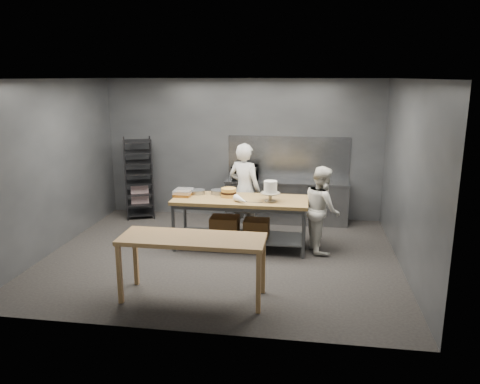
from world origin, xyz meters
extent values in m
plane|color=black|center=(0.00, 0.00, 0.00)|extent=(6.00, 6.00, 0.00)
cube|color=#4C4F54|center=(0.00, 2.50, 1.50)|extent=(6.00, 0.04, 3.00)
cube|color=olive|center=(0.26, 0.49, 0.89)|extent=(2.40, 0.90, 0.06)
cube|color=#47494C|center=(0.26, 0.49, 0.20)|extent=(2.25, 0.75, 0.03)
cylinder|color=#47494C|center=(-0.88, 0.10, 0.43)|extent=(0.06, 0.06, 0.86)
cylinder|color=#47494C|center=(-0.88, 0.88, 0.43)|extent=(0.06, 0.06, 0.86)
cylinder|color=#47494C|center=(1.40, 0.10, 0.43)|extent=(0.06, 0.06, 0.86)
cylinder|color=#47494C|center=(1.40, 0.88, 0.43)|extent=(0.06, 0.06, 0.86)
cube|color=brown|center=(-0.03, 0.50, 0.39)|extent=(0.50, 0.40, 0.35)
cube|color=brown|center=(0.55, 0.56, 0.36)|extent=(0.45, 0.38, 0.30)
cube|color=olive|center=(-0.09, -1.59, 0.87)|extent=(2.00, 0.70, 0.06)
cube|color=olive|center=(-1.04, -1.89, 0.42)|extent=(0.06, 0.06, 0.84)
cube|color=olive|center=(-1.04, -1.29, 0.42)|extent=(0.06, 0.06, 0.84)
cube|color=olive|center=(0.86, -1.89, 0.42)|extent=(0.06, 0.06, 0.84)
cube|color=olive|center=(0.86, -1.29, 0.42)|extent=(0.06, 0.06, 0.84)
cube|color=slate|center=(1.00, 2.18, 0.88)|extent=(2.60, 0.60, 0.04)
cube|color=slate|center=(1.00, 2.18, 0.43)|extent=(2.56, 0.56, 0.86)
cube|color=slate|center=(1.00, 2.48, 1.35)|extent=(2.60, 0.02, 0.90)
cube|color=black|center=(-2.24, 2.10, 0.88)|extent=(0.80, 0.83, 1.75)
cube|color=silver|center=(-2.24, 2.10, 0.54)|extent=(0.44, 0.36, 0.45)
imported|color=silver|center=(0.23, 1.21, 0.91)|extent=(0.78, 0.65, 1.81)
imported|color=silver|center=(1.70, 0.56, 0.76)|extent=(0.74, 0.86, 1.53)
imported|color=black|center=(0.10, 2.18, 1.05)|extent=(0.54, 0.37, 0.30)
cylinder|color=#A99E87|center=(0.81, 0.37, 0.93)|extent=(0.20, 0.20, 0.02)
cylinder|color=#A99E87|center=(0.81, 0.37, 1.00)|extent=(0.06, 0.06, 0.12)
cylinder|color=#A99E87|center=(0.81, 0.37, 1.07)|extent=(0.34, 0.34, 0.02)
cylinder|color=white|center=(0.81, 0.37, 1.18)|extent=(0.23, 0.23, 0.21)
cylinder|color=#F4B74D|center=(0.03, 0.58, 0.95)|extent=(0.27, 0.27, 0.06)
cylinder|color=black|center=(0.03, 0.58, 1.00)|extent=(0.27, 0.27, 0.04)
cylinder|color=#F4B74D|center=(0.03, 0.58, 1.05)|extent=(0.27, 0.27, 0.06)
cylinder|color=gray|center=(-0.58, 0.71, 0.96)|extent=(0.28, 0.28, 0.07)
cylinder|color=gray|center=(-0.19, 0.76, 0.96)|extent=(0.29, 0.29, 0.07)
cone|color=white|center=(0.33, 0.17, 0.98)|extent=(0.33, 0.37, 0.12)
cube|color=slate|center=(0.55, 0.26, 0.92)|extent=(0.28, 0.02, 0.00)
cube|color=black|center=(0.37, 0.26, 0.93)|extent=(0.09, 0.02, 0.02)
cube|color=#A16120|center=(-0.80, 0.46, 0.95)|extent=(0.30, 0.20, 0.05)
cube|color=silver|center=(-0.80, 0.46, 1.00)|extent=(0.31, 0.21, 0.06)
cube|color=#A16120|center=(-0.81, 0.64, 0.95)|extent=(0.30, 0.20, 0.05)
cube|color=silver|center=(-0.81, 0.64, 1.00)|extent=(0.31, 0.21, 0.06)
camera|label=1|loc=(1.46, -7.48, 3.03)|focal=35.00mm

